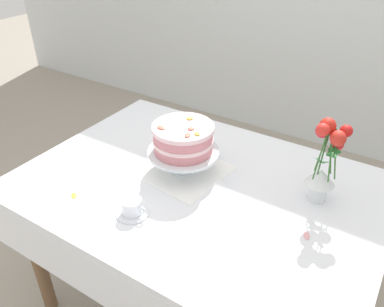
% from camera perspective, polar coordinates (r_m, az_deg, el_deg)
% --- Properties ---
extents(ground_plane, '(12.00, 12.00, 0.00)m').
position_cam_1_polar(ground_plane, '(2.07, 0.79, -21.09)').
color(ground_plane, '#9E9384').
extents(dining_table, '(1.40, 1.00, 0.74)m').
position_cam_1_polar(dining_table, '(1.58, 0.55, -7.42)').
color(dining_table, white).
rests_on(dining_table, ground).
extents(linen_napkin, '(0.35, 0.35, 0.00)m').
position_cam_1_polar(linen_napkin, '(1.61, -1.24, -2.52)').
color(linen_napkin, white).
rests_on(linen_napkin, dining_table).
extents(cake_stand, '(0.29, 0.29, 0.10)m').
position_cam_1_polar(cake_stand, '(1.56, -1.27, -0.06)').
color(cake_stand, silver).
rests_on(cake_stand, linen_napkin).
extents(layer_cake, '(0.24, 0.24, 0.12)m').
position_cam_1_polar(layer_cake, '(1.52, -1.30, 2.27)').
color(layer_cake, '#CC7A84').
rests_on(layer_cake, cake_stand).
extents(flower_vase, '(0.12, 0.13, 0.34)m').
position_cam_1_polar(flower_vase, '(1.43, 18.95, -0.94)').
color(flower_vase, silver).
rests_on(flower_vase, dining_table).
extents(teacup, '(0.12, 0.12, 0.06)m').
position_cam_1_polar(teacup, '(1.39, -8.80, -7.92)').
color(teacup, white).
rests_on(teacup, dining_table).
extents(loose_petal_0, '(0.04, 0.04, 0.00)m').
position_cam_1_polar(loose_petal_0, '(1.54, -16.97, -5.91)').
color(loose_petal_0, yellow).
rests_on(loose_petal_0, dining_table).
extents(loose_petal_1, '(0.03, 0.05, 0.00)m').
position_cam_1_polar(loose_petal_1, '(1.37, 16.50, -11.47)').
color(loose_petal_1, pink).
rests_on(loose_petal_1, dining_table).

